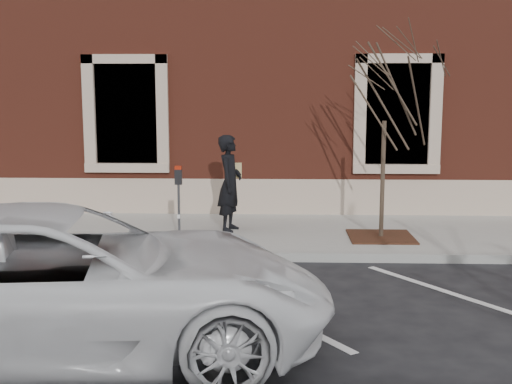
{
  "coord_description": "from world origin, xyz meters",
  "views": [
    {
      "loc": [
        0.41,
        -10.76,
        2.85
      ],
      "look_at": [
        0.0,
        0.6,
        1.1
      ],
      "focal_mm": 45.0,
      "sensor_mm": 36.0,
      "label": 1
    }
  ],
  "objects_px": {
    "parking_meter": "(179,189)",
    "sapling": "(385,88)",
    "man": "(230,183)",
    "white_truck": "(59,283)"
  },
  "relations": [
    {
      "from": "parking_meter",
      "to": "sapling",
      "type": "height_order",
      "value": "sapling"
    },
    {
      "from": "man",
      "to": "sapling",
      "type": "xyz_separation_m",
      "value": [
        2.9,
        -0.52,
        1.85
      ]
    },
    {
      "from": "man",
      "to": "sapling",
      "type": "distance_m",
      "value": 3.48
    },
    {
      "from": "parking_meter",
      "to": "sapling",
      "type": "relative_size",
      "value": 0.35
    },
    {
      "from": "sapling",
      "to": "man",
      "type": "bearing_deg",
      "value": 169.85
    },
    {
      "from": "man",
      "to": "white_truck",
      "type": "xyz_separation_m",
      "value": [
        -1.4,
        -5.86,
        -0.28
      ]
    },
    {
      "from": "parking_meter",
      "to": "sapling",
      "type": "bearing_deg",
      "value": 16.76
    },
    {
      "from": "sapling",
      "to": "white_truck",
      "type": "distance_m",
      "value": 7.18
    },
    {
      "from": "parking_meter",
      "to": "man",
      "type": "bearing_deg",
      "value": 58.56
    },
    {
      "from": "parking_meter",
      "to": "sapling",
      "type": "xyz_separation_m",
      "value": [
        3.77,
        0.47,
        1.83
      ]
    }
  ]
}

